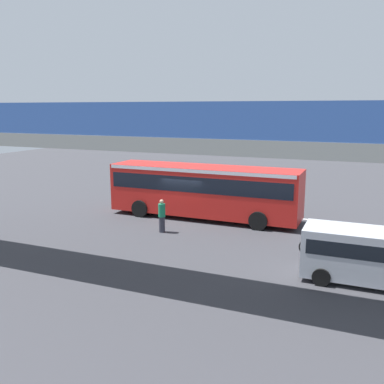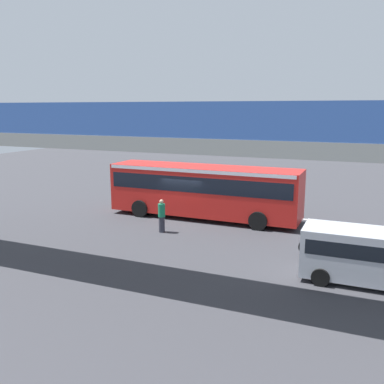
{
  "view_description": "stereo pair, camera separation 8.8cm",
  "coord_description": "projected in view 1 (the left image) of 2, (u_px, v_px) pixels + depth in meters",
  "views": [
    {
      "loc": [
        -9.87,
        22.56,
        6.54
      ],
      "look_at": [
        -0.25,
        -0.29,
        1.6
      ],
      "focal_mm": 39.45,
      "sensor_mm": 36.0,
      "label": 1
    },
    {
      "loc": [
        -9.95,
        22.52,
        6.54
      ],
      "look_at": [
        -0.25,
        -0.29,
        1.6
      ],
      "focal_mm": 39.45,
      "sensor_mm": 36.0,
      "label": 2
    }
  ],
  "objects": [
    {
      "name": "ground",
      "position": [
        186.0,
        219.0,
        25.42
      ],
      "size": [
        80.0,
        80.0,
        0.0
      ],
      "primitive_type": "plane",
      "color": "#38383D"
    },
    {
      "name": "city_bus",
      "position": [
        204.0,
        187.0,
        25.22
      ],
      "size": [
        11.54,
        2.85,
        3.15
      ],
      "color": "red",
      "rests_on": "ground"
    },
    {
      "name": "parked_van",
      "position": [
        369.0,
        253.0,
        15.86
      ],
      "size": [
        4.8,
        2.17,
        2.05
      ],
      "color": "#B7BCC6",
      "rests_on": "ground"
    },
    {
      "name": "bicycle_black",
      "position": [
        319.0,
        249.0,
        18.83
      ],
      "size": [
        1.77,
        0.44,
        0.96
      ],
      "color": "black",
      "rests_on": "ground"
    },
    {
      "name": "bicycle_green",
      "position": [
        365.0,
        246.0,
        19.26
      ],
      "size": [
        1.77,
        0.44,
        0.96
      ],
      "color": "black",
      "rests_on": "ground"
    },
    {
      "name": "pedestrian",
      "position": [
        162.0,
        216.0,
        22.49
      ],
      "size": [
        0.38,
        0.38,
        1.79
      ],
      "color": "#2D2D38",
      "rests_on": "ground"
    },
    {
      "name": "traffic_sign",
      "position": [
        257.0,
        182.0,
        26.97
      ],
      "size": [
        0.08,
        0.6,
        2.8
      ],
      "color": "slate",
      "rests_on": "ground"
    },
    {
      "name": "lane_dash_leftmost",
      "position": [
        294.0,
        218.0,
        25.53
      ],
      "size": [
        2.0,
        0.2,
        0.01
      ],
      "primitive_type": "cube",
      "color": "silver",
      "rests_on": "ground"
    },
    {
      "name": "lane_dash_left",
      "position": [
        231.0,
        212.0,
        27.05
      ],
      "size": [
        2.0,
        0.2,
        0.01
      ],
      "primitive_type": "cube",
      "color": "silver",
      "rests_on": "ground"
    },
    {
      "name": "lane_dash_centre",
      "position": [
        175.0,
        206.0,
        28.57
      ],
      "size": [
        2.0,
        0.2,
        0.01
      ],
      "primitive_type": "cube",
      "color": "silver",
      "rests_on": "ground"
    },
    {
      "name": "lane_dash_right",
      "position": [
        124.0,
        201.0,
        30.09
      ],
      "size": [
        2.0,
        0.2,
        0.01
      ],
      "primitive_type": "cube",
      "color": "silver",
      "rests_on": "ground"
    },
    {
      "name": "pedestrian_overpass",
      "position": [
        87.0,
        149.0,
        15.99
      ],
      "size": [
        29.15,
        2.6,
        6.74
      ],
      "color": "gray",
      "rests_on": "ground"
    }
  ]
}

